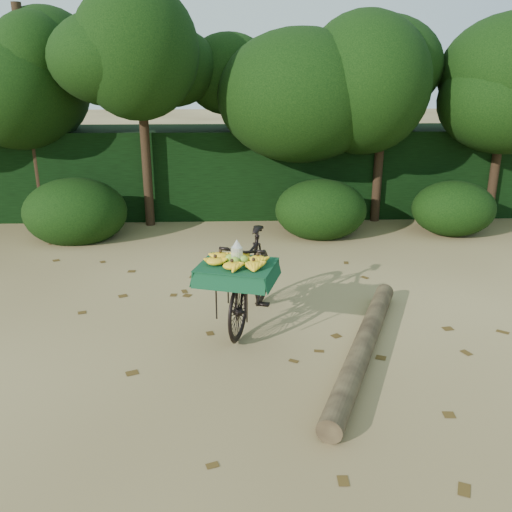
{
  "coord_description": "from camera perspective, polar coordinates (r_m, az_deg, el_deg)",
  "views": [
    {
      "loc": [
        -0.1,
        -5.41,
        2.94
      ],
      "look_at": [
        0.15,
        0.6,
        0.88
      ],
      "focal_mm": 38.0,
      "sensor_mm": 36.0,
      "label": 1
    }
  ],
  "objects": [
    {
      "name": "leaf_litter",
      "position": [
        6.73,
        -1.27,
        -6.95
      ],
      "size": [
        7.0,
        7.3,
        0.01
      ],
      "primitive_type": null,
      "color": "#4C3514",
      "rests_on": "ground"
    },
    {
      "name": "vendor_bicycle",
      "position": [
        6.55,
        -0.6,
        -2.22
      ],
      "size": [
        1.18,
        1.98,
        1.13
      ],
      "rotation": [
        0.0,
        0.0,
        -0.29
      ],
      "color": "black",
      "rests_on": "ground"
    },
    {
      "name": "tree_row",
      "position": [
        10.96,
        -5.36,
        13.91
      ],
      "size": [
        14.5,
        2.0,
        4.0
      ],
      "primitive_type": null,
      "color": "black",
      "rests_on": "ground"
    },
    {
      "name": "hedge_backdrop",
      "position": [
        11.89,
        -1.84,
        9.01
      ],
      "size": [
        26.0,
        1.8,
        1.8
      ],
      "primitive_type": "cube",
      "color": "black",
      "rests_on": "ground"
    },
    {
      "name": "ground",
      "position": [
        6.16,
        -1.15,
        -9.63
      ],
      "size": [
        80.0,
        80.0,
        0.0
      ],
      "primitive_type": "plane",
      "color": "tan",
      "rests_on": "ground"
    },
    {
      "name": "bush_clumps",
      "position": [
        10.04,
        1.16,
        4.54
      ],
      "size": [
        8.8,
        1.7,
        0.9
      ],
      "primitive_type": null,
      "color": "black",
      "rests_on": "ground"
    },
    {
      "name": "fallen_log",
      "position": [
        6.08,
        11.26,
        -9.2
      ],
      "size": [
        1.47,
        3.04,
        0.23
      ],
      "primitive_type": "cylinder",
      "rotation": [
        1.57,
        0.0,
        -0.4
      ],
      "color": "brown",
      "rests_on": "ground"
    }
  ]
}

